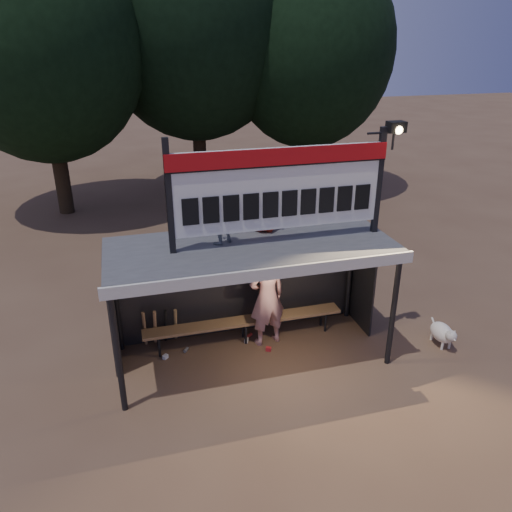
% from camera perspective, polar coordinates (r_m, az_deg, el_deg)
% --- Properties ---
extents(ground, '(80.00, 80.00, 0.00)m').
position_cam_1_polar(ground, '(9.79, -0.52, -11.29)').
color(ground, '#4E3727').
rests_on(ground, ground).
extents(player, '(0.84, 0.64, 2.06)m').
position_cam_1_polar(player, '(9.65, 1.28, -4.65)').
color(player, silver).
rests_on(player, ground).
extents(child_a, '(0.54, 0.49, 0.91)m').
position_cam_1_polar(child_a, '(8.57, -4.26, 4.32)').
color(child_a, slate).
rests_on(child_a, dugout_shelter).
extents(child_b, '(0.63, 0.56, 1.07)m').
position_cam_1_polar(child_b, '(9.10, 1.06, 6.08)').
color(child_b, '#A92B1A').
rests_on(child_b, dugout_shelter).
extents(dugout_shelter, '(5.10, 2.08, 2.32)m').
position_cam_1_polar(dugout_shelter, '(9.07, -0.96, -0.83)').
color(dugout_shelter, '#404042').
rests_on(dugout_shelter, ground).
extents(scoreboard_assembly, '(4.10, 0.27, 1.99)m').
position_cam_1_polar(scoreboard_assembly, '(8.48, 3.10, 8.02)').
color(scoreboard_assembly, black).
rests_on(scoreboard_assembly, dugout_shelter).
extents(bench, '(4.00, 0.35, 0.48)m').
position_cam_1_polar(bench, '(10.00, -1.35, -7.50)').
color(bench, olive).
rests_on(bench, ground).
extents(tree_left, '(6.46, 6.46, 9.27)m').
position_cam_1_polar(tree_left, '(17.85, -23.46, 21.66)').
color(tree_left, '#2F2214').
rests_on(tree_left, ground).
extents(tree_mid, '(7.22, 7.22, 10.36)m').
position_cam_1_polar(tree_mid, '(19.49, -7.12, 25.22)').
color(tree_mid, black).
rests_on(tree_mid, ground).
extents(tree_right, '(6.08, 6.08, 8.72)m').
position_cam_1_polar(tree_right, '(19.56, 6.15, 22.40)').
color(tree_right, '#302315').
rests_on(tree_right, ground).
extents(dog, '(0.36, 0.81, 0.49)m').
position_cam_1_polar(dog, '(10.59, 20.59, -8.23)').
color(dog, silver).
rests_on(dog, ground).
extents(bats, '(0.67, 0.35, 0.84)m').
position_cam_1_polar(bats, '(10.02, -10.89, -7.90)').
color(bats, olive).
rests_on(bats, ground).
extents(litter, '(2.09, 0.70, 0.08)m').
position_cam_1_polar(litter, '(10.00, -3.68, -10.24)').
color(litter, red).
rests_on(litter, ground).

